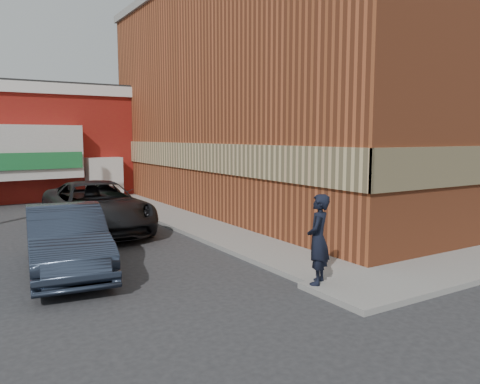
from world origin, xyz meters
TOP-DOWN VIEW (x-y plane):
  - ground at (0.00, 0.00)m, footprint 90.00×90.00m
  - brick_building at (8.50, 9.00)m, footprint 14.25×18.25m
  - sidewalk_west at (0.60, 9.00)m, footprint 1.80×18.00m
  - man at (-0.20, -0.25)m, footprint 0.78×0.75m
  - sedan at (-4.24, 3.57)m, footprint 2.07×4.69m
  - suv_a at (-2.47, 7.90)m, footprint 2.83×5.85m
  - box_truck at (-3.31, 16.06)m, footprint 7.37×2.77m

SIDE VIEW (x-z plane):
  - ground at x=0.00m, z-range 0.00..0.00m
  - sidewalk_west at x=0.60m, z-range 0.00..0.12m
  - sedan at x=-4.24m, z-range 0.00..1.50m
  - suv_a at x=-2.47m, z-range 0.00..1.61m
  - man at x=-0.20m, z-range 0.12..1.92m
  - box_truck at x=-3.31m, z-range 0.27..3.83m
  - brick_building at x=8.50m, z-range 0.00..9.36m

